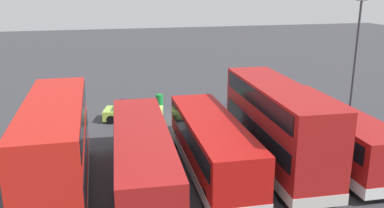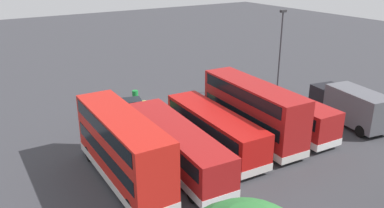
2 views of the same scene
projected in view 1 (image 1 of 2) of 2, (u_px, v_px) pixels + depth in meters
name	position (u px, v px, depth m)	size (l,w,h in m)	color
ground_plane	(169.00, 117.00, 30.93)	(140.00, 140.00, 0.00)	#38383D
bus_single_deck_near_end	(330.00, 131.00, 23.15)	(3.13, 11.07, 2.95)	#A51919
bus_double_decker_second	(277.00, 124.00, 21.78)	(3.20, 10.46, 4.55)	#A51919
bus_single_deck_third	(212.00, 144.00, 21.20)	(3.09, 10.53, 2.95)	#B71411
bus_single_deck_fourth	(142.00, 157.00, 19.64)	(3.40, 11.77, 2.95)	#A51919
bus_double_decker_fifth	(57.00, 147.00, 18.64)	(2.81, 10.47, 4.55)	red
car_hatchback_silver	(134.00, 111.00, 30.00)	(4.55, 2.78, 1.43)	#A5D14C
lamp_post_tall	(356.00, 50.00, 29.57)	(0.70, 0.30, 8.79)	#38383D
waste_bin_yellow	(160.00, 100.00, 33.79)	(0.60, 0.60, 0.95)	#197F33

